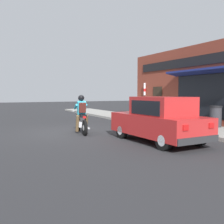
{
  "coord_description": "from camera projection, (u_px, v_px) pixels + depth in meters",
  "views": [
    {
      "loc": [
        -3.6,
        -10.88,
        1.69
      ],
      "look_at": [
        1.07,
        -1.72,
        0.95
      ],
      "focal_mm": 42.0,
      "sensor_mm": 36.0,
      "label": 1
    }
  ],
  "objects": [
    {
      "name": "car_hatchback",
      "position": [
        159.0,
        120.0,
        9.0
      ],
      "size": [
        1.75,
        3.83,
        1.57
      ],
      "color": "black",
      "rests_on": "ground"
    },
    {
      "name": "trash_bin",
      "position": [
        216.0,
        116.0,
        12.02
      ],
      "size": [
        0.56,
        0.56,
        0.98
      ],
      "color": "#2D2D33",
      "rests_on": "sidewalk_curb"
    },
    {
      "name": "traffic_cone",
      "position": [
        156.0,
        115.0,
        14.81
      ],
      "size": [
        0.36,
        0.36,
        0.6
      ],
      "color": "black",
      "rests_on": "sidewalk_curb"
    },
    {
      "name": "fire_hydrant",
      "position": [
        138.0,
        110.0,
        17.8
      ],
      "size": [
        0.36,
        0.24,
        0.88
      ],
      "color": "red",
      "rests_on": "sidewalk_curb"
    },
    {
      "name": "ground_plane",
      "position": [
        72.0,
        132.0,
        11.43
      ],
      "size": [
        80.0,
        80.0,
        0.0
      ],
      "primitive_type": "plane",
      "color": "#2B2B2D"
    },
    {
      "name": "motorcycle_with_rider",
      "position": [
        81.0,
        117.0,
        11.04
      ],
      "size": [
        0.65,
        2.01,
        1.62
      ],
      "color": "black",
      "rests_on": "ground"
    },
    {
      "name": "sidewalk_curb",
      "position": [
        136.0,
        119.0,
        16.44
      ],
      "size": [
        2.6,
        22.0,
        0.14
      ],
      "primitive_type": "cube",
      "color": "#9E9B93",
      "rests_on": "ground"
    },
    {
      "name": "storefront_building",
      "position": [
        195.0,
        85.0,
        13.94
      ],
      "size": [
        1.25,
        10.64,
        4.2
      ],
      "color": "brown",
      "rests_on": "ground"
    }
  ]
}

